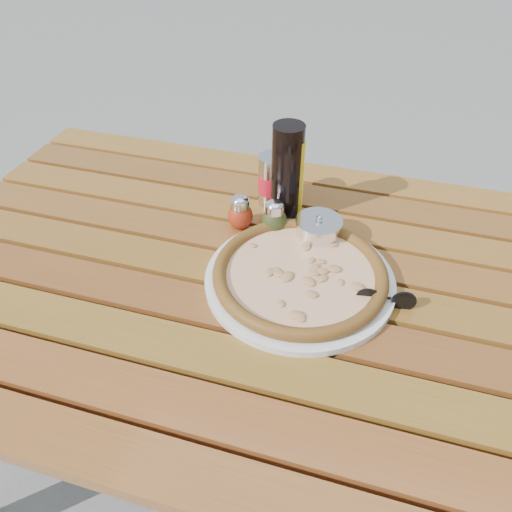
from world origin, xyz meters
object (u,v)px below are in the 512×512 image
(sunglasses, at_px, (385,299))
(olive_oil_cruet, at_px, (289,178))
(plate, at_px, (300,280))
(dark_bottle, at_px, (287,174))
(pepper_shaker, at_px, (240,213))
(table, at_px, (253,301))
(pizza, at_px, (300,274))
(oregano_shaker, at_px, (274,218))
(parmesan_tin, at_px, (318,232))
(soda_can, at_px, (273,181))

(sunglasses, bearing_deg, olive_oil_cruet, 127.69)
(plate, distance_m, dark_bottle, 0.24)
(pepper_shaker, relative_size, olive_oil_cruet, 0.39)
(sunglasses, bearing_deg, table, 168.02)
(pizza, height_order, pepper_shaker, pepper_shaker)
(table, distance_m, pepper_shaker, 0.19)
(plate, relative_size, sunglasses, 3.27)
(dark_bottle, height_order, sunglasses, dark_bottle)
(plate, xyz_separation_m, oregano_shaker, (-0.09, 0.14, 0.03))
(olive_oil_cruet, xyz_separation_m, parmesan_tin, (0.08, -0.08, -0.07))
(pizza, height_order, oregano_shaker, oregano_shaker)
(olive_oil_cruet, bearing_deg, pizza, -70.08)
(plate, relative_size, olive_oil_cruet, 1.71)
(soda_can, bearing_deg, olive_oil_cruet, -41.13)
(pepper_shaker, relative_size, parmesan_tin, 0.77)
(pizza, bearing_deg, pepper_shaker, 140.27)
(sunglasses, bearing_deg, pepper_shaker, 146.00)
(dark_bottle, distance_m, parmesan_tin, 0.14)
(dark_bottle, height_order, parmesan_tin, dark_bottle)
(plate, height_order, olive_oil_cruet, olive_oil_cruet)
(dark_bottle, height_order, soda_can, dark_bottle)
(pizza, bearing_deg, plate, -56.31)
(pepper_shaker, distance_m, parmesan_tin, 0.17)
(pepper_shaker, bearing_deg, plate, -39.73)
(oregano_shaker, xyz_separation_m, parmesan_tin, (0.10, -0.01, -0.01))
(table, relative_size, olive_oil_cruet, 6.67)
(dark_bottle, xyz_separation_m, soda_can, (-0.04, 0.05, -0.05))
(olive_oil_cruet, relative_size, sunglasses, 1.90)
(table, bearing_deg, plate, 1.81)
(oregano_shaker, bearing_deg, pepper_shaker, -177.98)
(pizza, distance_m, pepper_shaker, 0.21)
(pizza, height_order, olive_oil_cruet, olive_oil_cruet)
(oregano_shaker, distance_m, dark_bottle, 0.10)
(pizza, relative_size, oregano_shaker, 4.07)
(soda_can, distance_m, olive_oil_cruet, 0.07)
(dark_bottle, bearing_deg, sunglasses, -41.90)
(oregano_shaker, height_order, dark_bottle, dark_bottle)
(parmesan_tin, bearing_deg, table, -127.70)
(plate, bearing_deg, olive_oil_cruet, 109.92)
(table, bearing_deg, soda_can, 96.43)
(pizza, distance_m, oregano_shaker, 0.16)
(plate, bearing_deg, pepper_shaker, 140.27)
(dark_bottle, bearing_deg, pepper_shaker, -142.40)
(table, bearing_deg, parmesan_tin, 52.30)
(dark_bottle, xyz_separation_m, parmesan_tin, (0.09, -0.07, -0.08))
(plate, xyz_separation_m, soda_can, (-0.12, 0.25, 0.05))
(pepper_shaker, bearing_deg, oregano_shaker, 2.02)
(plate, xyz_separation_m, dark_bottle, (-0.08, 0.20, 0.10))
(plate, bearing_deg, parmesan_tin, 85.98)
(soda_can, bearing_deg, plate, -64.02)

